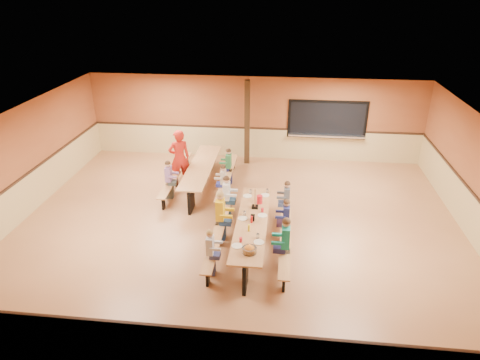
# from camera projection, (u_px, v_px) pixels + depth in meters

# --- Properties ---
(ground) EXTENTS (12.00, 12.00, 0.00)m
(ground) POSITION_uv_depth(u_px,v_px,m) (238.00, 226.00, 11.61)
(ground) COLOR #955D38
(ground) RESTS_ON ground
(room_envelope) EXTENTS (12.04, 10.04, 3.02)m
(room_envelope) POSITION_uv_depth(u_px,v_px,m) (238.00, 203.00, 11.31)
(room_envelope) COLOR brown
(room_envelope) RESTS_ON ground
(kitchen_pass_through) EXTENTS (2.78, 0.28, 1.38)m
(kitchen_pass_through) POSITION_uv_depth(u_px,v_px,m) (327.00, 121.00, 15.16)
(kitchen_pass_through) COLOR black
(kitchen_pass_through) RESTS_ON ground
(structural_post) EXTENTS (0.18, 0.18, 3.00)m
(structural_post) POSITION_uv_depth(u_px,v_px,m) (247.00, 123.00, 14.94)
(structural_post) COLOR black
(structural_post) RESTS_ON ground
(cafeteria_table_main) EXTENTS (1.91, 3.70, 0.74)m
(cafeteria_table_main) POSITION_uv_depth(u_px,v_px,m) (252.00, 229.00, 10.47)
(cafeteria_table_main) COLOR #AD7544
(cafeteria_table_main) RESTS_ON ground
(cafeteria_table_second) EXTENTS (1.91, 3.70, 0.74)m
(cafeteria_table_second) POSITION_uv_depth(u_px,v_px,m) (201.00, 172.00, 13.55)
(cafeteria_table_second) COLOR #AD7544
(cafeteria_table_second) RESTS_ON ground
(seated_child_white_left) EXTENTS (0.33, 0.27, 1.14)m
(seated_child_white_left) POSITION_uv_depth(u_px,v_px,m) (210.00, 252.00, 9.49)
(seated_child_white_left) COLOR #BABAC0
(seated_child_white_left) RESTS_ON ground
(seated_adult_yellow) EXTENTS (0.43, 0.35, 1.33)m
(seated_adult_yellow) POSITION_uv_depth(u_px,v_px,m) (220.00, 216.00, 10.77)
(seated_adult_yellow) COLOR gold
(seated_adult_yellow) RESTS_ON ground
(seated_child_grey_left) EXTENTS (0.38, 0.31, 1.24)m
(seated_child_grey_left) POSITION_uv_depth(u_px,v_px,m) (227.00, 197.00, 11.79)
(seated_child_grey_left) COLOR silver
(seated_child_grey_left) RESTS_ON ground
(seated_child_teal_right) EXTENTS (0.41, 0.33, 1.29)m
(seated_child_teal_right) POSITION_uv_depth(u_px,v_px,m) (285.00, 244.00, 9.67)
(seated_child_teal_right) COLOR #198B79
(seated_child_teal_right) RESTS_ON ground
(seated_child_navy_right) EXTENTS (0.35, 0.29, 1.17)m
(seated_child_navy_right) POSITION_uv_depth(u_px,v_px,m) (286.00, 221.00, 10.70)
(seated_child_navy_right) COLOR navy
(seated_child_navy_right) RESTS_ON ground
(seated_child_char_right) EXTENTS (0.35, 0.29, 1.17)m
(seated_child_char_right) POSITION_uv_depth(u_px,v_px,m) (287.00, 201.00, 11.64)
(seated_child_char_right) COLOR #474A4F
(seated_child_char_right) RESTS_ON ground
(seated_child_purple_sec) EXTENTS (0.36, 0.29, 1.19)m
(seated_child_purple_sec) POSITION_uv_depth(u_px,v_px,m) (169.00, 180.00, 12.86)
(seated_child_purple_sec) COLOR #865D8D
(seated_child_purple_sec) RESTS_ON ground
(seated_child_green_sec) EXTENTS (0.36, 0.29, 1.18)m
(seated_child_green_sec) POSITION_uv_depth(u_px,v_px,m) (229.00, 166.00, 13.78)
(seated_child_green_sec) COLOR #2F7242
(seated_child_green_sec) RESTS_ON ground
(seated_child_tan_sec) EXTENTS (0.32, 0.26, 1.12)m
(seated_child_tan_sec) POSITION_uv_depth(u_px,v_px,m) (223.00, 183.00, 12.74)
(seated_child_tan_sec) COLOR #B8AC96
(seated_child_tan_sec) RESTS_ON ground
(standing_woman) EXTENTS (0.81, 0.71, 1.87)m
(standing_woman) POSITION_uv_depth(u_px,v_px,m) (179.00, 158.00, 13.51)
(standing_woman) COLOR #B21E14
(standing_woman) RESTS_ON ground
(punch_pitcher) EXTENTS (0.16, 0.16, 0.22)m
(punch_pitcher) POSITION_uv_depth(u_px,v_px,m) (260.00, 199.00, 11.17)
(punch_pitcher) COLOR red
(punch_pitcher) RESTS_ON cafeteria_table_main
(chip_bowl) EXTENTS (0.32, 0.32, 0.15)m
(chip_bowl) POSITION_uv_depth(u_px,v_px,m) (249.00, 249.00, 9.17)
(chip_bowl) COLOR orange
(chip_bowl) RESTS_ON cafeteria_table_main
(napkin_dispenser) EXTENTS (0.10, 0.14, 0.13)m
(napkin_dispenser) POSITION_uv_depth(u_px,v_px,m) (253.00, 218.00, 10.40)
(napkin_dispenser) COLOR black
(napkin_dispenser) RESTS_ON cafeteria_table_main
(condiment_mustard) EXTENTS (0.06, 0.06, 0.17)m
(condiment_mustard) POSITION_uv_depth(u_px,v_px,m) (249.00, 228.00, 9.94)
(condiment_mustard) COLOR yellow
(condiment_mustard) RESTS_ON cafeteria_table_main
(condiment_ketchup) EXTENTS (0.06, 0.06, 0.17)m
(condiment_ketchup) POSITION_uv_depth(u_px,v_px,m) (252.00, 219.00, 10.29)
(condiment_ketchup) COLOR #B2140F
(condiment_ketchup) RESTS_ON cafeteria_table_main
(table_paddle) EXTENTS (0.16, 0.16, 0.56)m
(table_paddle) POSITION_uv_depth(u_px,v_px,m) (255.00, 203.00, 10.93)
(table_paddle) COLOR black
(table_paddle) RESTS_ON cafeteria_table_main
(place_settings) EXTENTS (0.65, 3.30, 0.11)m
(place_settings) POSITION_uv_depth(u_px,v_px,m) (252.00, 219.00, 10.35)
(place_settings) COLOR beige
(place_settings) RESTS_ON cafeteria_table_main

